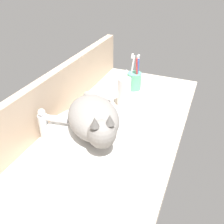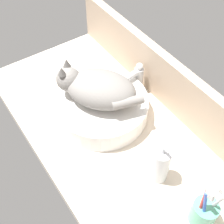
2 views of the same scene
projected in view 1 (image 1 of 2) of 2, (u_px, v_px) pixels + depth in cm
name	position (u px, v px, depth cm)	size (l,w,h in cm)	color
ground_plane	(111.00, 133.00, 102.33)	(118.69, 54.21, 4.00)	beige
backsplash_panel	(55.00, 96.00, 103.97)	(118.69, 3.60, 20.51)	tan
sink_basin	(94.00, 139.00, 89.61)	(34.57, 34.57, 8.01)	white
cat	(94.00, 118.00, 83.28)	(30.13, 28.95, 14.00)	gray
faucet	(46.00, 124.00, 91.69)	(4.33, 11.85, 13.60)	silver
soap_dispenser	(124.00, 92.00, 113.35)	(5.95, 5.95, 17.11)	silver
toothbrush_cup	(134.00, 80.00, 129.03)	(7.41, 7.41, 18.71)	#5BB28E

